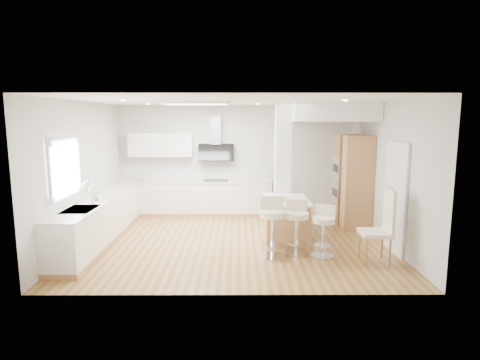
{
  "coord_description": "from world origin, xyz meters",
  "views": [
    {
      "loc": [
        0.07,
        -7.84,
        2.48
      ],
      "look_at": [
        0.1,
        0.4,
        1.19
      ],
      "focal_mm": 30.0,
      "sensor_mm": 36.0,
      "label": 1
    }
  ],
  "objects_px": {
    "bar_stool_a": "(273,224)",
    "dining_chair": "(382,224)",
    "bar_stool_c": "(323,228)",
    "bar_stool_b": "(297,224)",
    "peninsula": "(286,218)"
  },
  "relations": [
    {
      "from": "bar_stool_c",
      "to": "dining_chair",
      "type": "height_order",
      "value": "dining_chair"
    },
    {
      "from": "bar_stool_c",
      "to": "bar_stool_b",
      "type": "bearing_deg",
      "value": -171.8
    },
    {
      "from": "bar_stool_a",
      "to": "bar_stool_c",
      "type": "distance_m",
      "value": 0.92
    },
    {
      "from": "bar_stool_a",
      "to": "bar_stool_b",
      "type": "distance_m",
      "value": 0.47
    },
    {
      "from": "bar_stool_a",
      "to": "bar_stool_b",
      "type": "bearing_deg",
      "value": 12.18
    },
    {
      "from": "peninsula",
      "to": "bar_stool_a",
      "type": "bearing_deg",
      "value": -106.86
    },
    {
      "from": "bar_stool_c",
      "to": "bar_stool_a",
      "type": "bearing_deg",
      "value": -156.5
    },
    {
      "from": "bar_stool_a",
      "to": "bar_stool_c",
      "type": "height_order",
      "value": "bar_stool_a"
    },
    {
      "from": "bar_stool_b",
      "to": "dining_chair",
      "type": "xyz_separation_m",
      "value": [
        1.4,
        -0.43,
        0.13
      ]
    },
    {
      "from": "peninsula",
      "to": "dining_chair",
      "type": "bearing_deg",
      "value": -42.1
    },
    {
      "from": "bar_stool_a",
      "to": "dining_chair",
      "type": "bearing_deg",
      "value": -13.79
    },
    {
      "from": "dining_chair",
      "to": "bar_stool_c",
      "type": "bearing_deg",
      "value": 162.7
    },
    {
      "from": "peninsula",
      "to": "dining_chair",
      "type": "relative_size",
      "value": 1.08
    },
    {
      "from": "bar_stool_b",
      "to": "bar_stool_c",
      "type": "height_order",
      "value": "bar_stool_b"
    },
    {
      "from": "peninsula",
      "to": "bar_stool_b",
      "type": "height_order",
      "value": "bar_stool_b"
    }
  ]
}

